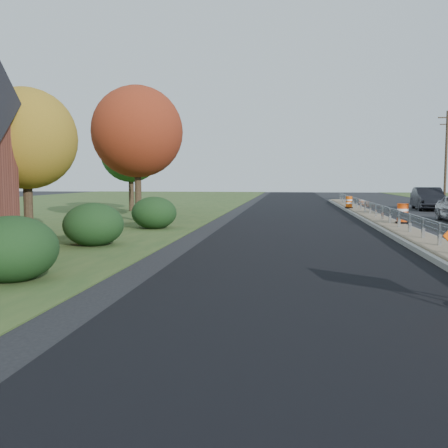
# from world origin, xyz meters

# --- Properties ---
(ground) EXTENTS (140.00, 140.00, 0.00)m
(ground) POSITION_xyz_m (0.00, 0.00, 0.00)
(ground) COLOR black
(ground) RESTS_ON ground
(milled_overlay) EXTENTS (7.20, 120.00, 0.01)m
(milled_overlay) POSITION_xyz_m (-4.40, 10.00, 0.01)
(milled_overlay) COLOR black
(milled_overlay) RESTS_ON ground
(median) EXTENTS (1.60, 55.00, 0.23)m
(median) POSITION_xyz_m (0.00, 8.00, 0.11)
(median) COLOR gray
(median) RESTS_ON ground
(guardrail) EXTENTS (0.10, 46.15, 0.72)m
(guardrail) POSITION_xyz_m (0.00, 9.00, 0.73)
(guardrail) COLOR silver
(guardrail) RESTS_ON median
(utility_pole_north) EXTENTS (1.90, 0.26, 9.40)m
(utility_pole_north) POSITION_xyz_m (11.50, 39.00, 4.93)
(utility_pole_north) COLOR #473523
(utility_pole_north) RESTS_ON ground
(hedge_south) EXTENTS (2.09, 2.09, 1.52)m
(hedge_south) POSITION_xyz_m (-11.00, -6.00, 0.76)
(hedge_south) COLOR black
(hedge_south) RESTS_ON ground
(hedge_mid) EXTENTS (2.09, 2.09, 1.52)m
(hedge_mid) POSITION_xyz_m (-11.50, 0.00, 0.76)
(hedge_mid) COLOR black
(hedge_mid) RESTS_ON ground
(hedge_north) EXTENTS (2.09, 2.09, 1.52)m
(hedge_north) POSITION_xyz_m (-11.00, 6.00, 0.76)
(hedge_north) COLOR black
(hedge_north) RESTS_ON ground
(tree_near_yellow) EXTENTS (3.96, 3.96, 5.88)m
(tree_near_yellow) POSITION_xyz_m (-15.00, 2.00, 3.89)
(tree_near_yellow) COLOR #473523
(tree_near_yellow) RESTS_ON ground
(tree_near_red) EXTENTS (4.95, 4.95, 7.35)m
(tree_near_red) POSITION_xyz_m (-13.00, 10.00, 4.86)
(tree_near_red) COLOR #473523
(tree_near_red) RESTS_ON ground
(tree_near_back) EXTENTS (4.29, 4.29, 6.37)m
(tree_near_back) POSITION_xyz_m (-16.00, 18.00, 4.21)
(tree_near_back) COLOR #473523
(tree_near_back) RESTS_ON ground
(barrel_median_mid) EXTENTS (0.64, 0.64, 0.94)m
(barrel_median_mid) POSITION_xyz_m (0.55, 7.89, 0.68)
(barrel_median_mid) COLOR black
(barrel_median_mid) RESTS_ON median
(barrel_median_far) EXTENTS (0.58, 0.58, 0.84)m
(barrel_median_far) POSITION_xyz_m (-0.55, 20.06, 0.63)
(barrel_median_far) COLOR black
(barrel_median_far) RESTS_ON median
(car_dark_mid) EXTENTS (2.16, 5.25, 1.69)m
(car_dark_mid) POSITION_xyz_m (5.49, 22.44, 0.85)
(car_dark_mid) COLOR black
(car_dark_mid) RESTS_ON ground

